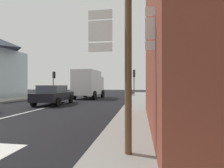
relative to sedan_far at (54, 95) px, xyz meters
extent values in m
plane|color=black|center=(0.43, 1.18, -0.76)|extent=(80.00, 80.00, 0.00)
cube|color=gray|center=(6.92, -0.82, -0.69)|extent=(2.91, 44.00, 0.14)
cube|color=silver|center=(0.43, -2.82, -0.75)|extent=(0.16, 12.00, 0.01)
cube|color=silver|center=(-12.08, 9.18, -0.41)|extent=(4.81, 1.20, 0.70)
cube|color=black|center=(0.00, 0.07, -0.14)|extent=(1.96, 4.28, 0.60)
cube|color=#47515B|center=(0.01, -0.18, 0.43)|extent=(1.65, 2.18, 0.55)
cylinder|color=black|center=(-0.95, 1.37, -0.44)|extent=(0.25, 0.65, 0.64)
cylinder|color=black|center=(0.80, 1.46, -0.44)|extent=(0.25, 0.65, 0.64)
cylinder|color=black|center=(-0.81, -1.32, -0.44)|extent=(0.25, 0.65, 0.64)
cylinder|color=black|center=(0.94, -1.24, -0.44)|extent=(0.25, 0.65, 0.64)
cube|color=silver|center=(0.89, 5.74, 0.99)|extent=(2.35, 3.79, 2.60)
cube|color=silver|center=(0.99, 8.24, 0.69)|extent=(2.14, 1.38, 2.00)
cube|color=#47515B|center=(0.99, 8.29, 1.49)|extent=(1.76, 0.17, 0.70)
cylinder|color=black|center=(-0.11, 8.23, -0.31)|extent=(0.32, 0.91, 0.90)
cylinder|color=black|center=(2.09, 8.14, -0.31)|extent=(0.32, 0.91, 0.90)
cylinder|color=black|center=(-0.25, 4.83, -0.31)|extent=(0.32, 0.91, 0.90)
cylinder|color=black|center=(1.95, 4.74, -0.31)|extent=(0.32, 0.91, 0.90)
cylinder|color=brown|center=(6.33, -9.23, 0.84)|extent=(0.14, 0.14, 3.20)
cube|color=white|center=(5.75, -9.18, 2.20)|extent=(0.50, 0.03, 0.18)
cube|color=black|center=(5.75, -9.16, 2.20)|extent=(0.43, 0.01, 0.13)
cube|color=white|center=(5.75, -9.18, 1.86)|extent=(0.50, 0.03, 0.42)
cube|color=black|center=(5.75, -9.16, 1.86)|extent=(0.43, 0.01, 0.32)
cube|color=white|center=(5.75, -9.18, 1.52)|extent=(0.50, 0.03, 0.18)
cube|color=black|center=(5.75, -9.16, 1.52)|extent=(0.43, 0.01, 0.13)
cube|color=white|center=(6.91, -9.18, 2.20)|extent=(0.50, 0.03, 0.18)
cube|color=black|center=(6.91, -9.16, 2.20)|extent=(0.43, 0.01, 0.13)
cube|color=white|center=(6.91, -9.18, 1.86)|extent=(0.50, 0.03, 0.42)
cube|color=black|center=(6.91, -9.16, 1.86)|extent=(0.43, 0.01, 0.32)
cube|color=white|center=(6.91, -9.18, 1.52)|extent=(0.50, 0.03, 0.18)
cube|color=black|center=(6.91, -9.16, 1.52)|extent=(0.43, 0.01, 0.13)
cylinder|color=#47474C|center=(5.77, 9.73, 0.94)|extent=(0.12, 0.12, 3.40)
cube|color=black|center=(5.77, 9.93, 2.18)|extent=(0.30, 0.28, 0.90)
sphere|color=red|center=(5.77, 10.07, 2.45)|extent=(0.18, 0.18, 0.18)
sphere|color=#3C2303|center=(5.77, 10.07, 2.17)|extent=(0.18, 0.18, 0.18)
sphere|color=black|center=(5.77, 10.07, 1.89)|extent=(0.18, 0.18, 0.18)
cylinder|color=#47474C|center=(-4.90, 9.42, 0.88)|extent=(0.12, 0.12, 3.28)
cube|color=black|center=(-4.90, 9.62, 2.07)|extent=(0.30, 0.28, 0.90)
sphere|color=red|center=(-4.90, 9.76, 2.34)|extent=(0.18, 0.18, 0.18)
sphere|color=#3C2303|center=(-4.90, 9.76, 2.06)|extent=(0.18, 0.18, 0.18)
sphere|color=black|center=(-4.90, 9.76, 1.78)|extent=(0.18, 0.18, 0.18)
camera|label=1|loc=(6.57, -12.77, 0.74)|focal=28.64mm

